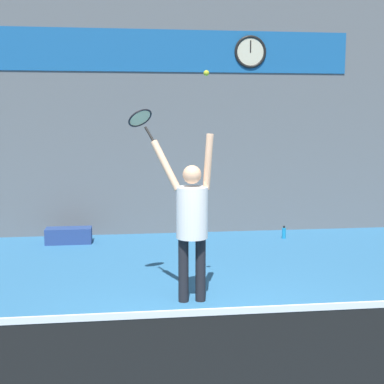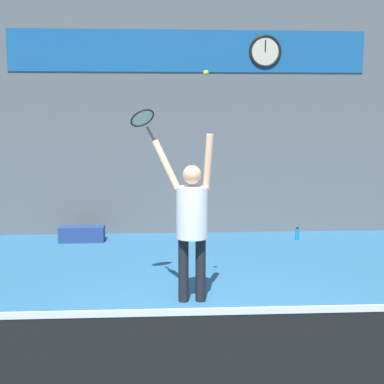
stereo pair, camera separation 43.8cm
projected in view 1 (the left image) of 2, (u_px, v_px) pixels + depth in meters
The scene contains 10 objects.
ground_plane at pixel (221, 339), 5.62m from camera, with size 18.00×18.00×0.00m, color teal.
back_wall at pixel (174, 108), 10.47m from camera, with size 18.00×0.10×5.00m.
sponsor_banner at pixel (174, 51), 10.26m from camera, with size 6.88×0.02×0.79m.
scoreboard_clock at pixel (250, 52), 10.43m from camera, with size 0.63×0.06×0.63m.
court_net at pixel (261, 365), 3.95m from camera, with size 6.72×0.07×1.06m.
tennis_player at pixel (192, 217), 6.64m from camera, with size 0.79×0.48×2.12m.
tennis_racket at pixel (141, 119), 6.81m from camera, with size 0.42×0.43×0.42m.
tennis_ball at pixel (206, 73), 6.32m from camera, with size 0.07×0.07×0.07m.
water_bottle at pixel (284, 233), 10.27m from camera, with size 0.07×0.07×0.24m.
equipment_bag at pixel (69, 236), 9.87m from camera, with size 0.83×0.34×0.29m.
Camera 1 is at (-0.97, -5.27, 2.32)m, focal length 50.00 mm.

